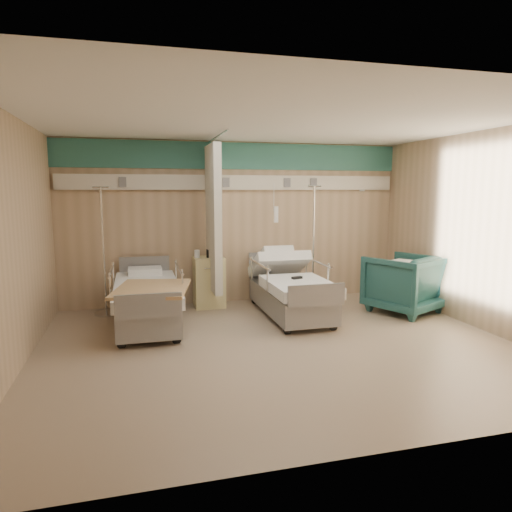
{
  "coord_description": "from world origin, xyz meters",
  "views": [
    {
      "loc": [
        -1.71,
        -5.35,
        1.97
      ],
      "look_at": [
        -0.14,
        0.6,
        1.08
      ],
      "focal_mm": 32.0,
      "sensor_mm": 36.0,
      "label": 1
    }
  ],
  "objects_px": {
    "bed_right": "(290,296)",
    "iv_stand_right": "(313,278)",
    "bedside_cabinet": "(209,282)",
    "bed_left": "(147,305)",
    "iv_stand_left": "(105,289)",
    "visitor_armchair": "(404,284)"
  },
  "relations": [
    {
      "from": "bed_right",
      "to": "iv_stand_right",
      "type": "relative_size",
      "value": 1.05
    },
    {
      "from": "bedside_cabinet",
      "to": "iv_stand_right",
      "type": "height_order",
      "value": "iv_stand_right"
    },
    {
      "from": "bed_left",
      "to": "iv_stand_left",
      "type": "bearing_deg",
      "value": 127.66
    },
    {
      "from": "bed_right",
      "to": "visitor_armchair",
      "type": "height_order",
      "value": "visitor_armchair"
    },
    {
      "from": "bedside_cabinet",
      "to": "visitor_armchair",
      "type": "xyz_separation_m",
      "value": [
        3.0,
        -1.16,
        0.05
      ]
    },
    {
      "from": "bedside_cabinet",
      "to": "iv_stand_right",
      "type": "distance_m",
      "value": 1.84
    },
    {
      "from": "bed_right",
      "to": "bedside_cabinet",
      "type": "distance_m",
      "value": 1.46
    },
    {
      "from": "bedside_cabinet",
      "to": "iv_stand_right",
      "type": "xyz_separation_m",
      "value": [
        1.84,
        -0.11,
        -0.0
      ]
    },
    {
      "from": "bed_right",
      "to": "bed_left",
      "type": "distance_m",
      "value": 2.2
    },
    {
      "from": "bedside_cabinet",
      "to": "iv_stand_left",
      "type": "distance_m",
      "value": 1.67
    },
    {
      "from": "bed_left",
      "to": "bedside_cabinet",
      "type": "bearing_deg",
      "value": 40.6
    },
    {
      "from": "bed_left",
      "to": "bedside_cabinet",
      "type": "distance_m",
      "value": 1.39
    },
    {
      "from": "iv_stand_left",
      "to": "bed_left",
      "type": "bearing_deg",
      "value": -52.34
    },
    {
      "from": "bed_left",
      "to": "iv_stand_right",
      "type": "xyz_separation_m",
      "value": [
        2.89,
        0.79,
        0.11
      ]
    },
    {
      "from": "bed_right",
      "to": "bed_left",
      "type": "height_order",
      "value": "same"
    },
    {
      "from": "bed_left",
      "to": "bedside_cabinet",
      "type": "xyz_separation_m",
      "value": [
        1.05,
        0.9,
        0.11
      ]
    },
    {
      "from": "bed_right",
      "to": "visitor_armchair",
      "type": "distance_m",
      "value": 1.87
    },
    {
      "from": "iv_stand_right",
      "to": "iv_stand_left",
      "type": "relative_size",
      "value": 1.01
    },
    {
      "from": "bed_left",
      "to": "visitor_armchair",
      "type": "height_order",
      "value": "visitor_armchair"
    },
    {
      "from": "visitor_armchair",
      "to": "bed_left",
      "type": "bearing_deg",
      "value": -28.29
    },
    {
      "from": "iv_stand_right",
      "to": "bedside_cabinet",
      "type": "bearing_deg",
      "value": 176.53
    },
    {
      "from": "bed_right",
      "to": "iv_stand_right",
      "type": "xyz_separation_m",
      "value": [
        0.69,
        0.79,
        0.11
      ]
    }
  ]
}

